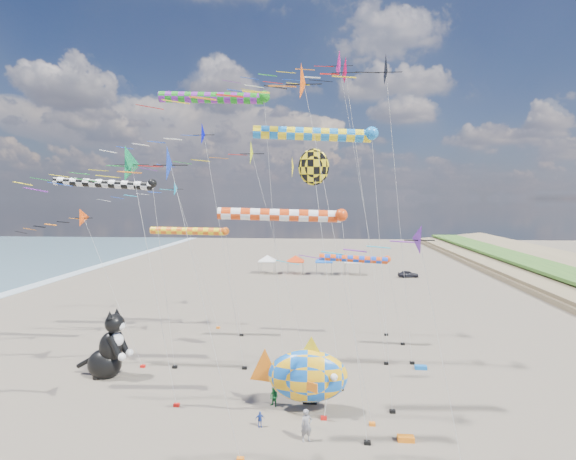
{
  "coord_description": "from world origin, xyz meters",
  "views": [
    {
      "loc": [
        3.91,
        -18.24,
        13.25
      ],
      "look_at": [
        1.5,
        12.0,
        11.13
      ],
      "focal_mm": 28.0,
      "sensor_mm": 36.0,
      "label": 1
    }
  ],
  "objects_px": {
    "cat_inflatable": "(108,343)",
    "child_blue": "(260,419)",
    "fish_inflatable": "(307,376)",
    "child_green": "(274,397)",
    "parked_car": "(408,274)",
    "person_adult": "(306,425)"
  },
  "relations": [
    {
      "from": "cat_inflatable",
      "to": "child_blue",
      "type": "bearing_deg",
      "value": -18.52
    },
    {
      "from": "fish_inflatable",
      "to": "child_blue",
      "type": "bearing_deg",
      "value": -140.89
    },
    {
      "from": "fish_inflatable",
      "to": "child_green",
      "type": "height_order",
      "value": "fish_inflatable"
    },
    {
      "from": "fish_inflatable",
      "to": "parked_car",
      "type": "height_order",
      "value": "fish_inflatable"
    },
    {
      "from": "child_blue",
      "to": "parked_car",
      "type": "height_order",
      "value": "parked_car"
    },
    {
      "from": "person_adult",
      "to": "child_green",
      "type": "relative_size",
      "value": 1.42
    },
    {
      "from": "cat_inflatable",
      "to": "child_blue",
      "type": "height_order",
      "value": "cat_inflatable"
    },
    {
      "from": "cat_inflatable",
      "to": "child_green",
      "type": "xyz_separation_m",
      "value": [
        12.84,
        -3.81,
        -1.94
      ]
    },
    {
      "from": "cat_inflatable",
      "to": "person_adult",
      "type": "distance_m",
      "value": 17.03
    },
    {
      "from": "person_adult",
      "to": "parked_car",
      "type": "height_order",
      "value": "person_adult"
    },
    {
      "from": "person_adult",
      "to": "child_blue",
      "type": "relative_size",
      "value": 1.9
    },
    {
      "from": "cat_inflatable",
      "to": "fish_inflatable",
      "type": "distance_m",
      "value": 15.56
    },
    {
      "from": "person_adult",
      "to": "child_blue",
      "type": "distance_m",
      "value": 3.08
    },
    {
      "from": "fish_inflatable",
      "to": "person_adult",
      "type": "bearing_deg",
      "value": -88.09
    },
    {
      "from": "cat_inflatable",
      "to": "person_adult",
      "type": "height_order",
      "value": "cat_inflatable"
    },
    {
      "from": "child_blue",
      "to": "child_green",
      "type": "bearing_deg",
      "value": 56.9
    },
    {
      "from": "person_adult",
      "to": "child_green",
      "type": "distance_m",
      "value": 4.53
    },
    {
      "from": "person_adult",
      "to": "cat_inflatable",
      "type": "bearing_deg",
      "value": 131.58
    },
    {
      "from": "child_blue",
      "to": "parked_car",
      "type": "relative_size",
      "value": 0.27
    },
    {
      "from": "fish_inflatable",
      "to": "child_green",
      "type": "relative_size",
      "value": 5.4
    },
    {
      "from": "parked_car",
      "to": "child_blue",
      "type": "bearing_deg",
      "value": 153.74
    },
    {
      "from": "cat_inflatable",
      "to": "parked_car",
      "type": "distance_m",
      "value": 54.04
    }
  ]
}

